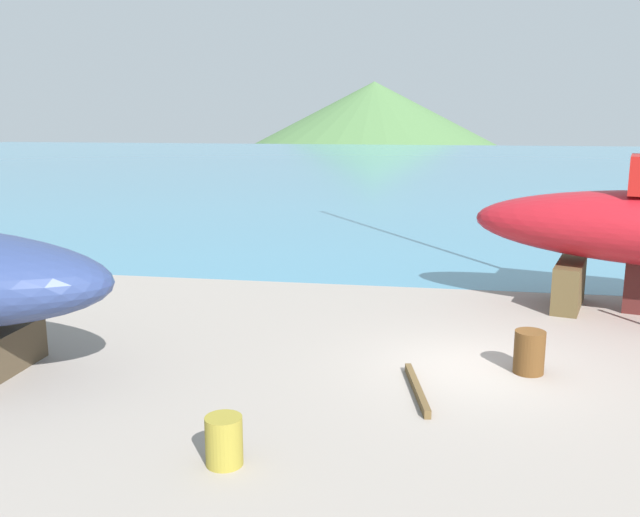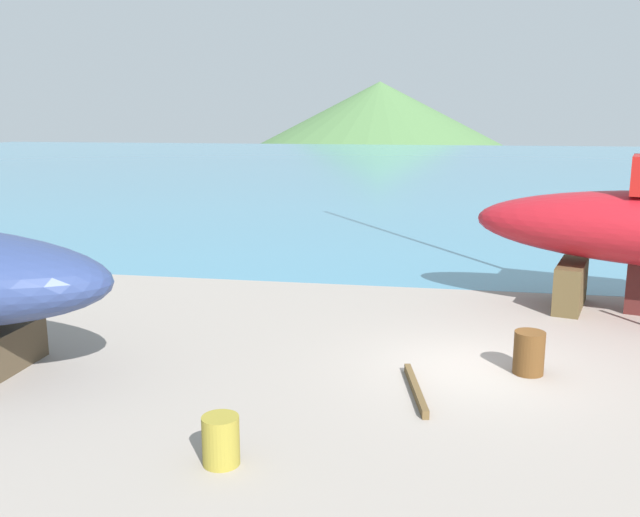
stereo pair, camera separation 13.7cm
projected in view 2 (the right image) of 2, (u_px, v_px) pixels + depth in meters
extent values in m
plane|color=gray|center=(477.00, 445.00, 11.35)|extent=(42.42, 42.42, 0.00)
cube|color=teal|center=(451.00, 167.00, 71.05)|extent=(169.67, 103.20, 0.01)
cone|color=#4B723F|center=(379.00, 135.00, 180.17)|extent=(107.57, 107.57, 27.29)
cube|color=brown|center=(571.00, 285.00, 19.27)|extent=(1.29, 2.40, 1.30)
cylinder|color=olive|center=(221.00, 440.00, 10.65)|extent=(0.62, 0.62, 0.79)
cylinder|color=#573618|center=(529.00, 353.00, 14.38)|extent=(0.90, 0.90, 0.91)
cube|color=brown|center=(416.00, 389.00, 13.42)|extent=(0.59, 2.37, 0.17)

